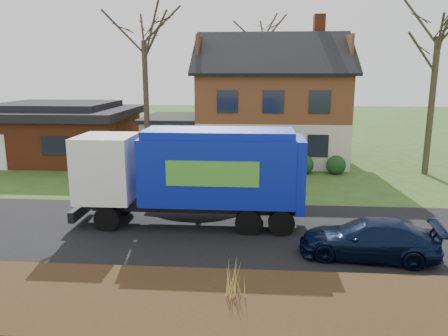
{
  "coord_description": "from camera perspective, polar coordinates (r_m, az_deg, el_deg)",
  "views": [
    {
      "loc": [
        1.07,
        -14.8,
        5.68
      ],
      "look_at": [
        -0.22,
        2.5,
        1.83
      ],
      "focal_mm": 35.0,
      "sensor_mm": 36.0,
      "label": 1
    }
  ],
  "objects": [
    {
      "name": "tree_front_east",
      "position": [
        26.84,
        26.47,
        17.73
      ],
      "size": [
        3.86,
        3.86,
        10.71
      ],
      "color": "#3F3726",
      "rests_on": "ground"
    },
    {
      "name": "road",
      "position": [
        15.88,
        0.12,
        -8.4
      ],
      "size": [
        80.0,
        7.0,
        0.02
      ],
      "primitive_type": "cube",
      "color": "black",
      "rests_on": "ground"
    },
    {
      "name": "silver_sedan",
      "position": [
        19.74,
        -2.06,
        -1.64
      ],
      "size": [
        5.26,
        2.0,
        1.71
      ],
      "primitive_type": "imported",
      "rotation": [
        0.0,
        0.0,
        1.61
      ],
      "color": "#999CA0",
      "rests_on": "ground"
    },
    {
      "name": "ground",
      "position": [
        15.89,
        0.12,
        -8.44
      ],
      "size": [
        120.0,
        120.0,
        0.0
      ],
      "primitive_type": "plane",
      "color": "#2F4B19",
      "rests_on": "ground"
    },
    {
      "name": "grass_clump_mid",
      "position": [
        10.95,
        1.65,
        -14.27
      ],
      "size": [
        0.32,
        0.26,
        0.89
      ],
      "color": "tan",
      "rests_on": "mulch_verge"
    },
    {
      "name": "tree_front_west",
      "position": [
        25.58,
        -10.52,
        18.44
      ],
      "size": [
        3.43,
        3.43,
        10.21
      ],
      "color": "#3E2F25",
      "rests_on": "ground"
    },
    {
      "name": "navy_wagon",
      "position": [
        14.39,
        18.35,
        -8.79
      ],
      "size": [
        4.38,
        2.24,
        1.22
      ],
      "primitive_type": "imported",
      "rotation": [
        0.0,
        0.0,
        -1.7
      ],
      "color": "black",
      "rests_on": "ground"
    },
    {
      "name": "tree_back",
      "position": [
        36.43,
        5.23,
        18.84
      ],
      "size": [
        3.69,
        3.69,
        11.67
      ],
      "color": "#47392A",
      "rests_on": "ground"
    },
    {
      "name": "mulch_verge",
      "position": [
        11.04,
        -1.97,
        -17.54
      ],
      "size": [
        80.0,
        3.5,
        0.3
      ],
      "primitive_type": "cube",
      "color": "black",
      "rests_on": "ground"
    },
    {
      "name": "garbage_truck",
      "position": [
        16.19,
        -3.82,
        -0.32
      ],
      "size": [
        8.47,
        2.32,
        3.63
      ],
      "rotation": [
        0.0,
        0.0,
        -0.0
      ],
      "color": "black",
      "rests_on": "ground"
    },
    {
      "name": "ranch_house",
      "position": [
        30.96,
        -20.81,
        4.52
      ],
      "size": [
        9.8,
        8.2,
        3.7
      ],
      "color": "brown",
      "rests_on": "ground"
    },
    {
      "name": "main_house",
      "position": [
        28.76,
        5.16,
        9.17
      ],
      "size": [
        12.95,
        8.95,
        9.26
      ],
      "color": "beige",
      "rests_on": "ground"
    }
  ]
}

